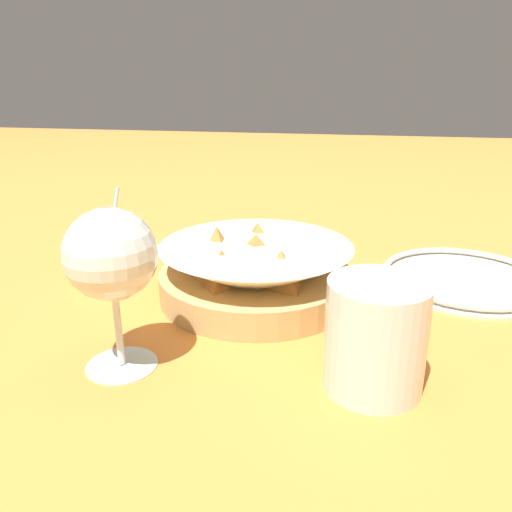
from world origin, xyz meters
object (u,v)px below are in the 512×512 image
at_px(wine_glass, 111,259).
at_px(sauce_cup, 111,269).
at_px(side_plate, 465,278).
at_px(beer_mug, 375,339).
at_px(food_basket, 254,272).

bearing_deg(wine_glass, sauce_cup, 29.15).
bearing_deg(wine_glass, side_plate, -52.02).
xyz_separation_m(wine_glass, side_plate, (0.29, -0.38, -0.11)).
relative_size(sauce_cup, side_plate, 0.55).
bearing_deg(sauce_cup, beer_mug, -116.57).
bearing_deg(wine_glass, beer_mug, -86.24).
bearing_deg(beer_mug, sauce_cup, 63.43).
relative_size(wine_glass, beer_mug, 1.23).
bearing_deg(food_basket, beer_mug, -139.90).
distance_m(food_basket, wine_glass, 0.23).
height_order(sauce_cup, side_plate, sauce_cup).
distance_m(beer_mug, side_plate, 0.31).
height_order(beer_mug, side_plate, beer_mug).
relative_size(sauce_cup, wine_glass, 0.80).
bearing_deg(beer_mug, wine_glass, 93.76).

